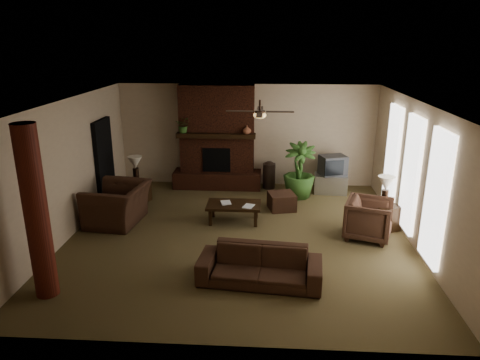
# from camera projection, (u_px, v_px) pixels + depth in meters

# --- Properties ---
(room_shell) EXTENTS (7.00, 7.00, 7.00)m
(room_shell) POSITION_uv_depth(u_px,v_px,m) (239.00, 172.00, 8.84)
(room_shell) COLOR brown
(room_shell) RESTS_ON ground
(fireplace) EXTENTS (2.40, 0.70, 2.80)m
(fireplace) POSITION_uv_depth(u_px,v_px,m) (217.00, 146.00, 12.02)
(fireplace) COLOR #472012
(fireplace) RESTS_ON ground
(windows) EXTENTS (0.08, 3.65, 2.35)m
(windows) POSITION_uv_depth(u_px,v_px,m) (411.00, 174.00, 8.84)
(windows) COLOR white
(windows) RESTS_ON ground
(log_column) EXTENTS (0.36, 0.36, 2.80)m
(log_column) POSITION_uv_depth(u_px,v_px,m) (36.00, 214.00, 6.73)
(log_column) COLOR maroon
(log_column) RESTS_ON ground
(doorway) EXTENTS (0.10, 1.00, 2.10)m
(doorway) POSITION_uv_depth(u_px,v_px,m) (104.00, 162.00, 10.86)
(doorway) COLOR black
(doorway) RESTS_ON ground
(ceiling_fan) EXTENTS (1.35, 1.35, 0.37)m
(ceiling_fan) POSITION_uv_depth(u_px,v_px,m) (260.00, 114.00, 8.75)
(ceiling_fan) COLOR black
(ceiling_fan) RESTS_ON ceiling
(sofa) EXTENTS (2.12, 0.82, 0.81)m
(sofa) POSITION_uv_depth(u_px,v_px,m) (260.00, 260.00, 7.39)
(sofa) COLOR #40281B
(sofa) RESTS_ON ground
(armchair_left) EXTENTS (1.03, 1.44, 1.18)m
(armchair_left) POSITION_uv_depth(u_px,v_px,m) (117.00, 198.00, 9.76)
(armchair_left) COLOR #40281B
(armchair_left) RESTS_ON ground
(armchair_right) EXTENTS (1.07, 1.11, 0.92)m
(armchair_right) POSITION_uv_depth(u_px,v_px,m) (369.00, 217.00, 9.04)
(armchair_right) COLOR #40281B
(armchair_right) RESTS_ON ground
(coffee_table) EXTENTS (1.20, 0.70, 0.43)m
(coffee_table) POSITION_uv_depth(u_px,v_px,m) (234.00, 206.00, 9.86)
(coffee_table) COLOR black
(coffee_table) RESTS_ON ground
(ottoman) EXTENTS (0.72, 0.72, 0.40)m
(ottoman) POSITION_uv_depth(u_px,v_px,m) (282.00, 201.00, 10.65)
(ottoman) COLOR #40281B
(ottoman) RESTS_ON ground
(tv_stand) EXTENTS (0.88, 0.56, 0.50)m
(tv_stand) POSITION_uv_depth(u_px,v_px,m) (330.00, 184.00, 11.79)
(tv_stand) COLOR #B6B6B8
(tv_stand) RESTS_ON ground
(tv) EXTENTS (0.77, 0.69, 0.52)m
(tv) POSITION_uv_depth(u_px,v_px,m) (333.00, 165.00, 11.63)
(tv) COLOR #353537
(tv) RESTS_ON tv_stand
(floor_vase) EXTENTS (0.34, 0.34, 0.77)m
(floor_vase) POSITION_uv_depth(u_px,v_px,m) (269.00, 173.00, 12.09)
(floor_vase) COLOR #2D2019
(floor_vase) RESTS_ON ground
(floor_plant) EXTENTS (0.82, 1.45, 0.81)m
(floor_plant) POSITION_uv_depth(u_px,v_px,m) (299.00, 182.00, 11.41)
(floor_plant) COLOR #375E25
(floor_plant) RESTS_ON ground
(side_table_left) EXTENTS (0.63, 0.63, 0.55)m
(side_table_left) POSITION_uv_depth(u_px,v_px,m) (138.00, 191.00, 11.12)
(side_table_left) COLOR black
(side_table_left) RESTS_ON ground
(lamp_left) EXTENTS (0.45, 0.45, 0.65)m
(lamp_left) POSITION_uv_depth(u_px,v_px,m) (135.00, 164.00, 10.84)
(lamp_left) COLOR black
(lamp_left) RESTS_ON side_table_left
(side_table_right) EXTENTS (0.66, 0.66, 0.55)m
(side_table_right) POSITION_uv_depth(u_px,v_px,m) (385.00, 217.00, 9.52)
(side_table_right) COLOR black
(side_table_right) RESTS_ON ground
(lamp_right) EXTENTS (0.38, 0.38, 0.65)m
(lamp_right) POSITION_uv_depth(u_px,v_px,m) (386.00, 185.00, 9.27)
(lamp_right) COLOR black
(lamp_right) RESTS_ON side_table_right
(mantel_plant) EXTENTS (0.40, 0.44, 0.33)m
(mantel_plant) POSITION_uv_depth(u_px,v_px,m) (184.00, 127.00, 11.67)
(mantel_plant) COLOR #375E25
(mantel_plant) RESTS_ON fireplace
(mantel_vase) EXTENTS (0.26, 0.27, 0.22)m
(mantel_vase) POSITION_uv_depth(u_px,v_px,m) (247.00, 130.00, 11.54)
(mantel_vase) COLOR #95563B
(mantel_vase) RESTS_ON fireplace
(book_a) EXTENTS (0.22, 0.08, 0.29)m
(book_a) POSITION_uv_depth(u_px,v_px,m) (221.00, 198.00, 9.81)
(book_a) COLOR #999999
(book_a) RESTS_ON coffee_table
(book_b) EXTENTS (0.21, 0.09, 0.29)m
(book_b) POSITION_uv_depth(u_px,v_px,m) (244.00, 200.00, 9.66)
(book_b) COLOR #999999
(book_b) RESTS_ON coffee_table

